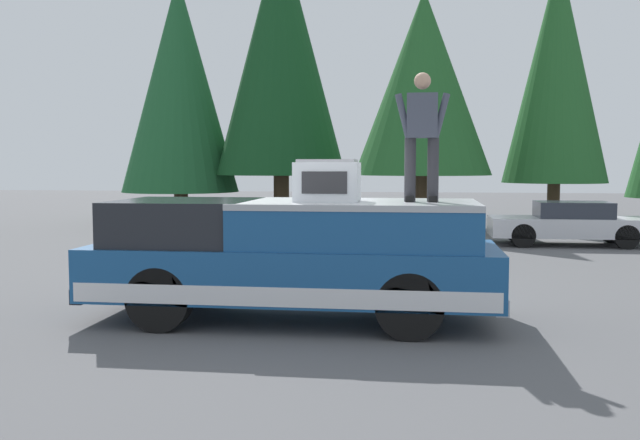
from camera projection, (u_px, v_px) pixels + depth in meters
ground_plane at (301, 317)px, 9.84m from camera, size 90.00×90.00×0.00m
pickup_truck at (294, 257)px, 9.56m from camera, size 2.01×5.54×1.65m
compressor_unit at (327, 181)px, 9.25m from camera, size 0.65×0.84×0.56m
person_on_truck_bed at (422, 133)px, 9.17m from camera, size 0.29×0.72×1.69m
parked_car_silver at (570, 223)px, 18.54m from camera, size 1.64×4.10×1.16m
conifer_left at (557, 70)px, 22.94m from camera, size 3.40×3.40×8.98m
conifer_center_left at (423, 83)px, 23.08m from camera, size 4.56×4.56×7.88m
conifer_center_right at (281, 52)px, 25.27m from camera, size 4.73×4.73×10.67m
conifer_right at (179, 85)px, 26.07m from camera, size 4.35×4.35×9.12m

